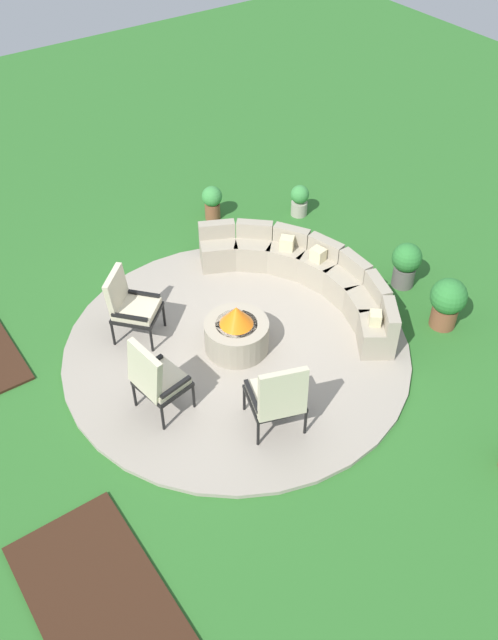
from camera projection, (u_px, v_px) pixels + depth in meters
name	position (u px, v px, depth m)	size (l,w,h in m)	color
ground_plane	(237.00, 350.00, 9.22)	(24.00, 24.00, 0.00)	#2D6B28
patio_circle	(237.00, 349.00, 9.19)	(4.67, 4.67, 0.06)	#9E9384
mulch_bed_right	(99.00, 598.00, 6.63)	(2.09, 1.20, 0.04)	#382114
fire_pit	(237.00, 332.00, 8.99)	(0.86, 0.86, 0.71)	#9E937F
curved_stone_bench	(308.00, 275.00, 9.89)	(3.40, 1.63, 0.67)	#9E937F
lounge_chair_front_left	(130.00, 304.00, 9.01)	(0.80, 0.80, 1.03)	black
lounge_chair_front_right	(155.00, 378.00, 7.97)	(0.68, 0.64, 1.16)	black
lounge_chair_back_left	(278.00, 396.00, 7.79)	(0.78, 0.77, 1.09)	black
potted_plant_0	(212.00, 201.00, 11.36)	(0.34, 0.34, 0.60)	brown
potted_plant_1	(447.00, 301.00, 9.31)	(0.51, 0.51, 0.78)	brown
potted_plant_2	(406.00, 263.00, 9.99)	(0.44, 0.44, 0.72)	#605B56
potted_plant_3	(300.00, 200.00, 11.48)	(0.31, 0.31, 0.55)	#A89E8E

